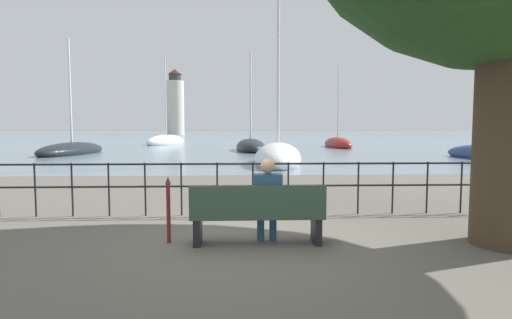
% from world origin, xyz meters
% --- Properties ---
extents(ground_plane, '(1000.00, 1000.00, 0.00)m').
position_xyz_m(ground_plane, '(0.00, 0.00, 0.00)').
color(ground_plane, '#605B51').
extents(harbor_water, '(600.00, 300.00, 0.01)m').
position_xyz_m(harbor_water, '(0.00, 158.66, 0.00)').
color(harbor_water, slate).
rests_on(harbor_water, ground_plane).
extents(park_bench, '(1.97, 0.45, 0.90)m').
position_xyz_m(park_bench, '(0.00, -0.06, 0.44)').
color(park_bench, '#334C38').
rests_on(park_bench, ground_plane).
extents(seated_person_left, '(0.42, 0.35, 1.27)m').
position_xyz_m(seated_person_left, '(0.15, 0.01, 0.70)').
color(seated_person_left, navy).
rests_on(seated_person_left, ground_plane).
extents(promenade_railing, '(14.17, 0.04, 1.05)m').
position_xyz_m(promenade_railing, '(0.00, 2.01, 0.69)').
color(promenade_railing, black).
rests_on(promenade_railing, ground_plane).
extents(closed_umbrella, '(0.09, 0.09, 1.01)m').
position_xyz_m(closed_umbrella, '(-1.33, 0.10, 0.56)').
color(closed_umbrella, maroon).
rests_on(closed_umbrella, ground_plane).
extents(sailboat_0, '(2.56, 7.29, 8.04)m').
position_xyz_m(sailboat_0, '(0.59, 25.10, 0.29)').
color(sailboat_0, black).
rests_on(sailboat_0, ground_plane).
extents(sailboat_1, '(4.38, 7.07, 9.80)m').
position_xyz_m(sailboat_1, '(-8.16, 37.50, 0.35)').
color(sailboat_1, white).
rests_on(sailboat_1, ground_plane).
extents(sailboat_2, '(3.22, 7.51, 8.00)m').
position_xyz_m(sailboat_2, '(-11.55, 21.47, 0.26)').
color(sailboat_2, black).
rests_on(sailboat_2, ground_plane).
extents(sailboat_3, '(3.09, 8.33, 8.73)m').
position_xyz_m(sailboat_3, '(13.80, 15.01, 0.28)').
color(sailboat_3, navy).
rests_on(sailboat_3, ground_plane).
extents(sailboat_4, '(1.98, 6.75, 7.78)m').
position_xyz_m(sailboat_4, '(8.74, 30.40, 0.30)').
color(sailboat_4, maroon).
rests_on(sailboat_4, ground_plane).
extents(sailboat_5, '(2.84, 6.84, 12.00)m').
position_xyz_m(sailboat_5, '(1.58, 13.30, 0.36)').
color(sailboat_5, white).
rests_on(sailboat_5, ground_plane).
extents(harbor_lighthouse, '(4.88, 4.88, 18.46)m').
position_xyz_m(harbor_lighthouse, '(-18.43, 108.73, 8.59)').
color(harbor_lighthouse, beige).
rests_on(harbor_lighthouse, ground_plane).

